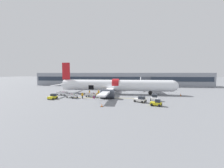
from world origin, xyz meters
name	(u,v)px	position (x,y,z in m)	size (l,w,h in m)	color
ground_plane	(110,95)	(0.00, 0.00, 0.00)	(500.00, 500.00, 0.00)	slate
apron_marking_line	(108,98)	(0.21, -4.59, 0.00)	(21.47, 1.73, 0.01)	yellow
terminal_strip	(120,79)	(0.00, 36.56, 3.58)	(95.33, 11.68, 7.16)	gray
jet_bridge_stub	(145,81)	(11.40, 9.49, 4.19)	(3.15, 10.73, 5.68)	#4C4C51
airplane	(114,86)	(0.94, 3.28, 2.80)	(40.12, 33.67, 10.60)	white
baggage_tug_lead	(156,103)	(11.79, -12.54, 0.59)	(2.62, 2.13, 1.42)	yellow
baggage_tug_mid	(154,98)	(12.26, -7.26, 0.71)	(2.28, 2.96, 1.67)	white
baggage_tug_rear	(140,100)	(8.67, -9.20, 0.62)	(3.24, 2.69, 1.45)	silver
baggage_tug_spare	(53,97)	(-14.22, -8.35, 0.60)	(2.29, 2.56, 1.40)	yellow
baggage_cart_loading	(91,95)	(-5.04, -3.61, 0.60)	(4.19, 2.29, 1.20)	silver
baggage_cart_queued	(72,96)	(-9.90, -5.77, 0.58)	(4.12, 2.87, 1.11)	silver
baggage_cart_empty	(63,93)	(-15.06, -1.38, 0.54)	(4.17, 2.31, 1.03)	silver
ground_crew_loader_a	(89,93)	(-6.47, -0.69, 0.85)	(0.42, 0.56, 1.62)	#2D2D33
ground_crew_loader_b	(99,93)	(-3.41, -1.04, 0.97)	(0.64, 0.53, 1.84)	#2D2D33
ground_crew_driver	(82,95)	(-6.72, -6.39, 0.88)	(0.59, 0.45, 1.68)	black
ground_crew_supervisor	(97,95)	(-2.86, -5.22, 0.82)	(0.54, 0.42, 1.55)	#1E2338
ground_crew_helper	(101,96)	(-1.69, -6.11, 0.82)	(0.54, 0.45, 1.55)	#2D2D33
suitcase_on_tarmac_upright	(94,97)	(-3.58, -5.98, 0.33)	(0.49, 0.40, 0.77)	#721951
safety_cone_nose	(181,95)	(21.57, 1.93, 0.37)	(0.48, 0.48, 0.79)	black
safety_cone_engine_left	(102,105)	(0.50, -14.79, 0.27)	(0.58, 0.58, 0.58)	black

